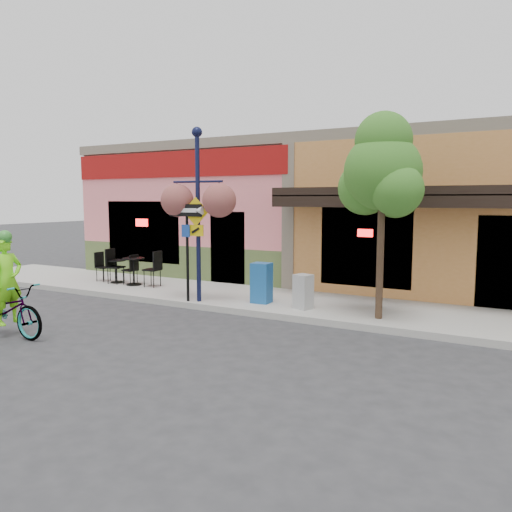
{
  "coord_description": "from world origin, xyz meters",
  "views": [
    {
      "loc": [
        4.91,
        -9.19,
        2.65
      ],
      "look_at": [
        -0.43,
        0.5,
        1.4
      ],
      "focal_mm": 35.0,
      "sensor_mm": 36.0,
      "label": 1
    }
  ],
  "objects": [
    {
      "name": "newspaper_box_grey",
      "position": [
        0.41,
        1.23,
        0.55
      ],
      "size": [
        0.46,
        0.43,
        0.8
      ],
      "primitive_type": null,
      "rotation": [
        0.0,
        0.0,
        -0.31
      ],
      "color": "#A1A1A1",
      "rests_on": "sidewalk"
    },
    {
      "name": "cyclist_rider",
      "position": [
        -3.88,
        -3.19,
        0.86
      ],
      "size": [
        0.42,
        0.63,
        1.71
      ],
      "primitive_type": "imported",
      "rotation": [
        0.0,
        0.0,
        1.58
      ],
      "color": "#7FFF1A",
      "rests_on": "ground"
    },
    {
      "name": "cafe_set_left",
      "position": [
        -5.99,
        1.84,
        0.6
      ],
      "size": [
        1.53,
        0.81,
        0.91
      ],
      "primitive_type": null,
      "rotation": [
        0.0,
        0.0,
        -0.03
      ],
      "color": "black",
      "rests_on": "sidewalk"
    },
    {
      "name": "cafe_set_right",
      "position": [
        -5.23,
        1.77,
        0.68
      ],
      "size": [
        1.82,
        1.02,
        1.06
      ],
      "primitive_type": null,
      "rotation": [
        0.0,
        0.0,
        0.08
      ],
      "color": "black",
      "rests_on": "sidewalk"
    },
    {
      "name": "one_way_sign",
      "position": [
        -2.43,
        0.65,
        1.35
      ],
      "size": [
        0.93,
        0.26,
        2.4
      ],
      "primitive_type": null,
      "rotation": [
        0.0,
        0.0,
        0.07
      ],
      "color": "black",
      "rests_on": "sidewalk"
    },
    {
      "name": "sidewalk",
      "position": [
        0.0,
        2.0,
        0.07
      ],
      "size": [
        24.0,
        3.0,
        0.15
      ],
      "primitive_type": "cube",
      "color": "#9E9B93",
      "rests_on": "ground"
    },
    {
      "name": "newspaper_box_blue",
      "position": [
        -0.75,
        1.36,
        0.64
      ],
      "size": [
        0.46,
        0.41,
        0.98
      ],
      "primitive_type": null,
      "rotation": [
        0.0,
        0.0,
        0.04
      ],
      "color": "#195599",
      "rests_on": "sidewalk"
    },
    {
      "name": "curb",
      "position": [
        0.0,
        0.55,
        0.07
      ],
      "size": [
        24.0,
        0.12,
        0.15
      ],
      "primitive_type": "cube",
      "color": "#A8A59E",
      "rests_on": "ground"
    },
    {
      "name": "street_tree",
      "position": [
        2.19,
        1.13,
        2.32
      ],
      "size": [
        2.11,
        2.11,
        4.34
      ],
      "primitive_type": null,
      "rotation": [
        0.0,
        0.0,
        -0.29
      ],
      "color": "#3D7A26",
      "rests_on": "sidewalk"
    },
    {
      "name": "building",
      "position": [
        0.0,
        7.5,
        2.25
      ],
      "size": [
        18.2,
        8.2,
        4.5
      ],
      "primitive_type": null,
      "color": "#F67980",
      "rests_on": "ground"
    },
    {
      "name": "ground",
      "position": [
        0.0,
        0.0,
        0.0
      ],
      "size": [
        90.0,
        90.0,
        0.0
      ],
      "primitive_type": "plane",
      "color": "#2D2D30",
      "rests_on": "ground"
    },
    {
      "name": "bicycle",
      "position": [
        -3.93,
        -3.19,
        0.52
      ],
      "size": [
        1.99,
        0.71,
        1.04
      ],
      "primitive_type": "imported",
      "rotation": [
        0.0,
        0.0,
        1.58
      ],
      "color": "maroon",
      "rests_on": "ground"
    },
    {
      "name": "lamp_post",
      "position": [
        -2.19,
        0.77,
        2.27
      ],
      "size": [
        1.4,
        0.66,
        4.24
      ],
      "primitive_type": null,
      "rotation": [
        0.0,
        0.0,
        0.09
      ],
      "color": "#111536",
      "rests_on": "sidewalk"
    }
  ]
}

